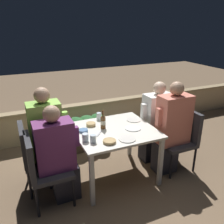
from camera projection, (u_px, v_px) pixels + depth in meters
ground_plane at (114, 175)px, 3.39m from camera, size 16.00×16.00×0.00m
parapet_wall at (81, 118)px, 4.58m from camera, size 9.00×0.18×0.60m
dining_table at (114, 135)px, 3.16m from camera, size 1.04×0.95×0.73m
planter_hedge at (88, 130)px, 4.08m from camera, size 0.70×0.47×0.57m
chair_left_near at (41, 165)px, 2.70m from camera, size 0.48×0.47×0.89m
person_purple_stripe at (58, 155)px, 2.75m from camera, size 0.50×0.26×1.22m
chair_left_far at (34, 152)px, 2.97m from camera, size 0.48×0.47×0.89m
person_green_blouse at (49, 138)px, 2.99m from camera, size 0.48×0.26×1.34m
chair_right_near at (182, 134)px, 3.43m from camera, size 0.48×0.47×0.89m
person_coral_top at (171, 128)px, 3.31m from camera, size 0.51×0.26×1.33m
chair_right_far at (166, 125)px, 3.74m from camera, size 0.48×0.47×0.89m
person_white_polo at (155, 122)px, 3.62m from camera, size 0.50×0.26×1.25m
beer_bottle at (103, 122)px, 3.12m from camera, size 0.07×0.07×0.26m
plate_0 at (133, 128)px, 3.15m from camera, size 0.22×0.22×0.01m
plate_1 at (134, 120)px, 3.42m from camera, size 0.21×0.21×0.01m
plate_2 at (127, 139)px, 2.86m from camera, size 0.21×0.21×0.01m
bowl_0 at (91, 124)px, 3.23m from camera, size 0.13×0.13×0.04m
bowl_1 at (109, 141)px, 2.77m from camera, size 0.16×0.16×0.03m
bowl_2 at (83, 130)px, 3.05m from camera, size 0.12×0.12×0.03m
glass_cup_0 at (99, 116)px, 3.42m from camera, size 0.07×0.07×0.10m
glass_cup_1 at (85, 137)px, 2.80m from camera, size 0.08×0.08×0.10m
glass_cup_2 at (93, 139)px, 2.77m from camera, size 0.07×0.07×0.10m
fork_0 at (99, 134)px, 3.00m from camera, size 0.12×0.14×0.01m
potted_plant at (168, 115)px, 4.39m from camera, size 0.30×0.30×0.73m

